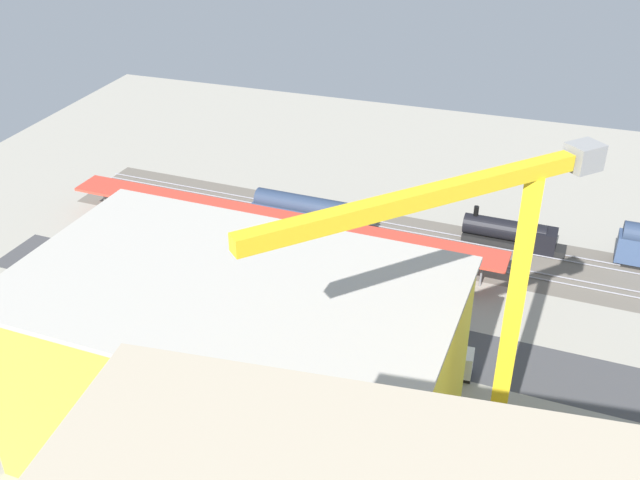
{
  "coord_description": "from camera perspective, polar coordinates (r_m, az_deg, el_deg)",
  "views": [
    {
      "loc": [
        -22.55,
        70.87,
        52.83
      ],
      "look_at": [
        1.24,
        0.68,
        9.96
      ],
      "focal_mm": 41.31,
      "sensor_mm": 36.0,
      "label": 1
    }
  ],
  "objects": [
    {
      "name": "platform_canopy_near",
      "position": [
        102.4,
        -3.42,
        1.63
      ],
      "size": [
        64.08,
        7.88,
        4.42
      ],
      "color": "#C63D2D",
      "rests_on": "ground"
    },
    {
      "name": "box_truck_2",
      "position": [
        87.97,
        -5.35,
        -5.65
      ],
      "size": [
        8.97,
        3.13,
        3.4
      ],
      "color": "black",
      "rests_on": "ground"
    },
    {
      "name": "street_tree_0",
      "position": [
        83.79,
        -3.16,
        -5.6
      ],
      "size": [
        4.11,
        4.11,
        6.15
      ],
      "color": "brown",
      "rests_on": "ground"
    },
    {
      "name": "track_rails",
      "position": [
        107.2,
        4.14,
        0.55
      ],
      "size": [
        93.53,
        11.67,
        0.12
      ],
      "color": "#9E9EA8",
      "rests_on": "ground"
    },
    {
      "name": "street_tree_1",
      "position": [
        92.23,
        -15.06,
        -2.28
      ],
      "size": [
        5.98,
        5.98,
        8.08
      ],
      "color": "brown",
      "rests_on": "ground"
    },
    {
      "name": "box_truck_1",
      "position": [
        89.44,
        -7.6,
        -5.06
      ],
      "size": [
        9.38,
        3.51,
        3.67
      ],
      "color": "black",
      "rests_on": "ground"
    },
    {
      "name": "rail_bed",
      "position": [
        107.29,
        4.13,
        0.46
      ],
      "size": [
        94.14,
        18.1,
        0.01
      ],
      "primitive_type": "cube",
      "rotation": [
        0.0,
        0.0,
        -0.04
      ],
      "color": "#665E54",
      "rests_on": "ground"
    },
    {
      "name": "ground_plane",
      "position": [
        91.23,
        0.88,
        -5.34
      ],
      "size": [
        149.78,
        149.78,
        0.0
      ],
      "primitive_type": "plane",
      "color": "#9E998C",
      "rests_on": "ground"
    },
    {
      "name": "construction_roof_slab",
      "position": [
        62.72,
        -6.9,
        -3.39
      ],
      "size": [
        39.17,
        25.18,
        0.4
      ],
      "primitive_type": "cube",
      "rotation": [
        0.0,
        0.0,
        -0.04
      ],
      "color": "#B7B2A8",
      "rests_on": "construction_building"
    },
    {
      "name": "parked_car_2",
      "position": [
        91.25,
        1.08,
        -4.72
      ],
      "size": [
        4.36,
        2.11,
        1.79
      ],
      "color": "black",
      "rests_on": "ground"
    },
    {
      "name": "locomotive",
      "position": [
        106.63,
        14.78,
        0.41
      ],
      "size": [
        14.41,
        3.53,
        5.27
      ],
      "color": "black",
      "rests_on": "ground"
    },
    {
      "name": "street_tree_2",
      "position": [
        91.97,
        -14.92,
        -3.16
      ],
      "size": [
        4.34,
        4.34,
        6.2
      ],
      "color": "brown",
      "rests_on": "ground"
    },
    {
      "name": "parked_car_4",
      "position": [
        95.16,
        -6.5,
        -3.38
      ],
      "size": [
        4.29,
        1.89,
        1.61
      ],
      "color": "black",
      "rests_on": "ground"
    },
    {
      "name": "street_tree_3",
      "position": [
        89.68,
        -11.41,
        -3.02
      ],
      "size": [
        4.28,
        4.28,
        6.97
      ],
      "color": "brown",
      "rests_on": "ground"
    },
    {
      "name": "construction_building",
      "position": [
        68.28,
        -6.42,
        -9.95
      ],
      "size": [
        38.55,
        24.56,
        18.29
      ],
      "primitive_type": "cube",
      "rotation": [
        0.0,
        0.0,
        -0.04
      ],
      "color": "yellow",
      "rests_on": "ground"
    },
    {
      "name": "parked_car_1",
      "position": [
        89.65,
        5.21,
        -5.64
      ],
      "size": [
        4.55,
        2.11,
        1.58
      ],
      "color": "black",
      "rests_on": "ground"
    },
    {
      "name": "freight_coach_far",
      "position": [
        105.46,
        -0.78,
        1.94
      ],
      "size": [
        17.19,
        3.74,
        6.0
      ],
      "color": "black",
      "rests_on": "ground"
    },
    {
      "name": "parked_car_3",
      "position": [
        93.16,
        -2.58,
        -3.95
      ],
      "size": [
        4.82,
        2.04,
        1.76
      ],
      "color": "black",
      "rests_on": "ground"
    },
    {
      "name": "tower_crane",
      "position": [
        58.45,
        12.85,
        -5.55
      ],
      "size": [
        20.97,
        22.05,
        32.17
      ],
      "color": "gray",
      "rests_on": "ground"
    },
    {
      "name": "parked_car_5",
      "position": [
        98.38,
        -9.9,
        -2.42
      ],
      "size": [
        4.27,
        2.0,
        1.68
      ],
      "color": "black",
      "rests_on": "ground"
    },
    {
      "name": "street_asphalt",
      "position": [
        89.13,
        0.34,
        -6.3
      ],
      "size": [
        93.92,
        13.13,
        0.01
      ],
      "primitive_type": "cube",
      "rotation": [
        0.0,
        0.0,
        -0.04
      ],
      "color": "#424244",
      "rests_on": "ground"
    },
    {
      "name": "parked_car_0",
      "position": [
        88.79,
        9.39,
        -6.37
      ],
      "size": [
        4.59,
        1.93,
        1.62
      ],
      "color": "black",
      "rests_on": "ground"
    },
    {
      "name": "traffic_light",
      "position": [
        89.19,
        4.38,
        -2.89
      ],
      "size": [
        0.5,
        0.36,
        6.76
      ],
      "color": "#333333",
      "rests_on": "ground"
    },
    {
      "name": "box_truck_0",
      "position": [
        81.91,
        8.83,
        -9.12
      ],
      "size": [
        8.52,
        2.8,
        3.18
      ],
      "color": "black",
      "rests_on": "ground"
    }
  ]
}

